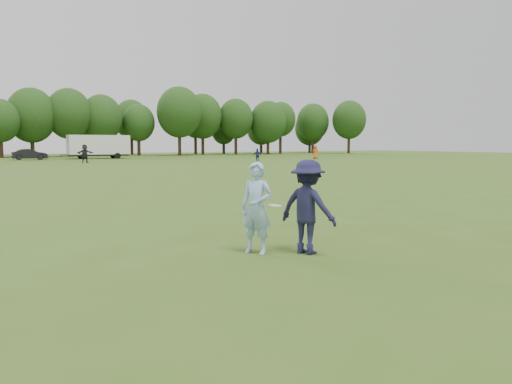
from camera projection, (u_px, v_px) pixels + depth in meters
ground at (296, 247)px, 10.20m from camera, size 200.00×200.00×0.00m
thrower at (256, 208)px, 9.52m from camera, size 0.70×0.77×1.76m
defender at (308, 207)px, 9.52m from camera, size 1.08×1.33×1.80m
player_far_b at (257, 156)px, 53.89m from camera, size 0.83×0.96×1.55m
player_far_c at (315, 152)px, 66.32m from camera, size 1.00×1.07×1.84m
player_far_d at (85, 154)px, 53.39m from camera, size 1.92×0.90×1.99m
car_f at (30, 154)px, 62.95m from camera, size 4.23×1.51×1.39m
field_cone at (206, 160)px, 57.21m from camera, size 0.28×0.28×0.30m
disc_in_play at (275, 206)px, 9.37m from camera, size 0.33×0.33×0.05m
cargo_trailer at (99, 146)px, 67.82m from camera, size 9.00×2.75×3.20m
treeline at (30, 116)px, 77.31m from camera, size 130.35×18.39×11.74m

